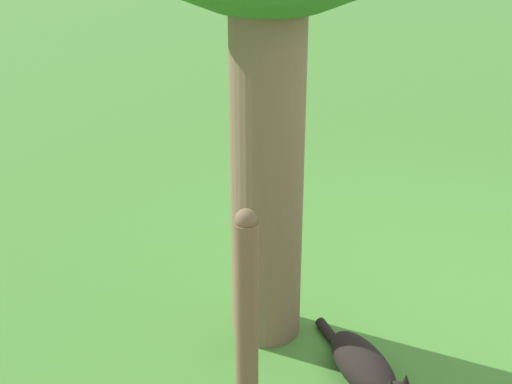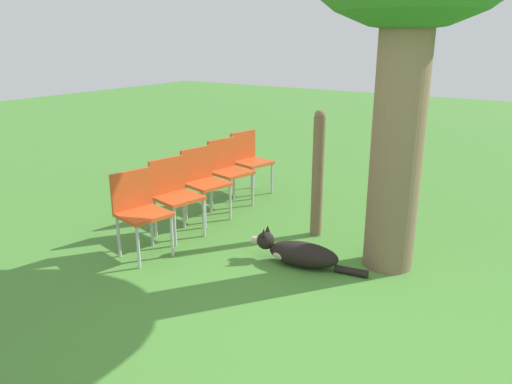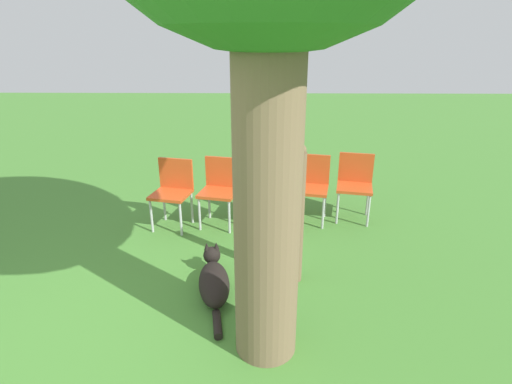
{
  "view_description": "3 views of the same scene",
  "coord_description": "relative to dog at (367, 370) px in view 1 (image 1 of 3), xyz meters",
  "views": [
    {
      "loc": [
        -4.04,
        1.71,
        2.88
      ],
      "look_at": [
        0.0,
        0.94,
        1.01
      ],
      "focal_mm": 50.0,
      "sensor_mm": 36.0,
      "label": 1
    },
    {
      "loc": [
        1.32,
        -3.44,
        2.1
      ],
      "look_at": [
        -1.58,
        0.91,
        0.45
      ],
      "focal_mm": 35.0,
      "sensor_mm": 36.0,
      "label": 2
    },
    {
      "loc": [
        2.4,
        0.84,
        2.23
      ],
      "look_at": [
        -1.62,
        0.78,
        0.67
      ],
      "focal_mm": 28.0,
      "sensor_mm": 36.0,
      "label": 3
    }
  ],
  "objects": [
    {
      "name": "ground_plane",
      "position": [
        0.76,
        -0.4,
        -0.12
      ],
      "size": [
        30.0,
        30.0,
        0.0
      ],
      "primitive_type": "plane",
      "color": "#478433"
    },
    {
      "name": "fence_post",
      "position": [
        -0.21,
        0.78,
        0.57
      ],
      "size": [
        0.12,
        0.12,
        1.37
      ],
      "color": "brown",
      "rests_on": "ground_plane"
    },
    {
      "name": "dog",
      "position": [
        0.0,
        0.0,
        0.0
      ],
      "size": [
        1.14,
        0.39,
        0.33
      ],
      "rotation": [
        0.0,
        0.0,
        3.3
      ],
      "color": "black",
      "rests_on": "ground_plane"
    }
  ]
}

